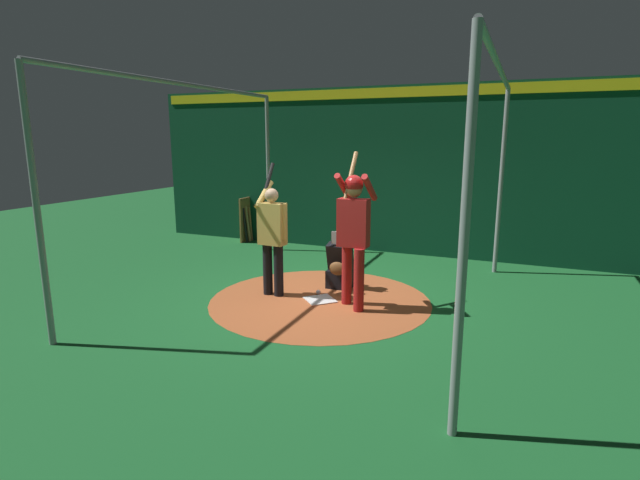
{
  "coord_description": "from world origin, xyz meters",
  "views": [
    {
      "loc": [
        6.6,
        2.77,
        2.46
      ],
      "look_at": [
        0.0,
        0.0,
        0.95
      ],
      "focal_mm": 27.41,
      "sensor_mm": 36.0,
      "label": 1
    }
  ],
  "objects_px": {
    "batter": "(353,227)",
    "catcher": "(340,265)",
    "visitor": "(272,234)",
    "baseball_0": "(318,292)",
    "home_plate": "(320,300)",
    "bat_rack": "(247,221)"
  },
  "relations": [
    {
      "from": "baseball_0",
      "to": "visitor",
      "type": "bearing_deg",
      "value": -67.41
    },
    {
      "from": "catcher",
      "to": "bat_rack",
      "type": "xyz_separation_m",
      "value": [
        -2.66,
        -3.37,
        0.1
      ]
    },
    {
      "from": "visitor",
      "to": "bat_rack",
      "type": "distance_m",
      "value": 4.28
    },
    {
      "from": "batter",
      "to": "catcher",
      "type": "distance_m",
      "value": 1.25
    },
    {
      "from": "visitor",
      "to": "catcher",
      "type": "bearing_deg",
      "value": 135.15
    },
    {
      "from": "catcher",
      "to": "visitor",
      "type": "bearing_deg",
      "value": -48.12
    },
    {
      "from": "baseball_0",
      "to": "batter",
      "type": "bearing_deg",
      "value": 64.48
    },
    {
      "from": "home_plate",
      "to": "catcher",
      "type": "height_order",
      "value": "catcher"
    },
    {
      "from": "home_plate",
      "to": "baseball_0",
      "type": "distance_m",
      "value": 0.28
    },
    {
      "from": "home_plate",
      "to": "catcher",
      "type": "xyz_separation_m",
      "value": [
        -0.73,
        0.06,
        0.38
      ]
    },
    {
      "from": "catcher",
      "to": "visitor",
      "type": "height_order",
      "value": "visitor"
    },
    {
      "from": "home_plate",
      "to": "catcher",
      "type": "bearing_deg",
      "value": 175.6
    },
    {
      "from": "visitor",
      "to": "bat_rack",
      "type": "height_order",
      "value": "visitor"
    },
    {
      "from": "visitor",
      "to": "baseball_0",
      "type": "relative_size",
      "value": 27.9
    },
    {
      "from": "batter",
      "to": "bat_rack",
      "type": "xyz_separation_m",
      "value": [
        -3.47,
        -3.87,
        -0.71
      ]
    },
    {
      "from": "bat_rack",
      "to": "visitor",
      "type": "bearing_deg",
      "value": 36.48
    },
    {
      "from": "batter",
      "to": "baseball_0",
      "type": "distance_m",
      "value": 1.39
    },
    {
      "from": "visitor",
      "to": "baseball_0",
      "type": "xyz_separation_m",
      "value": [
        -0.27,
        0.66,
        -0.94
      ]
    },
    {
      "from": "home_plate",
      "to": "baseball_0",
      "type": "xyz_separation_m",
      "value": [
        -0.24,
        -0.13,
        0.03
      ]
    },
    {
      "from": "home_plate",
      "to": "baseball_0",
      "type": "bearing_deg",
      "value": -151.73
    },
    {
      "from": "home_plate",
      "to": "batter",
      "type": "bearing_deg",
      "value": 81.45
    },
    {
      "from": "visitor",
      "to": "home_plate",
      "type": "bearing_deg",
      "value": 95.47
    }
  ]
}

